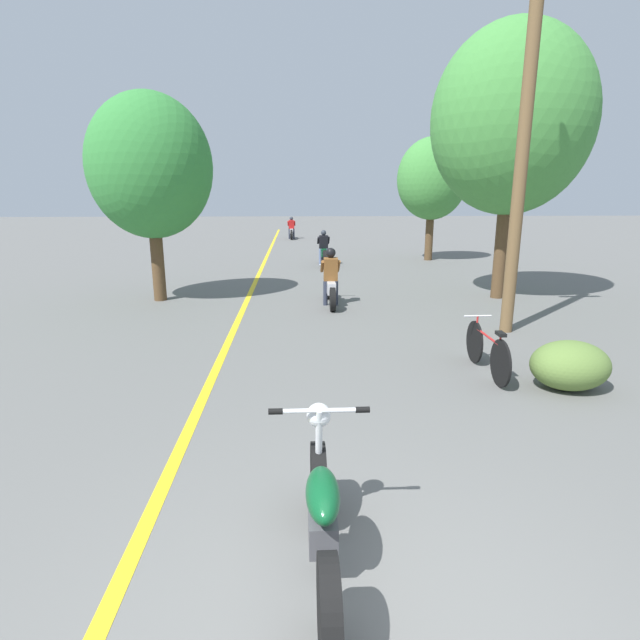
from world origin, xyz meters
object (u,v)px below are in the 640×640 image
object	(u,v)px
roadside_tree_right_near	(512,121)
roadside_tree_right_far	(432,179)
motorcycle_rider_mid	(324,252)
utility_pole	(523,145)
roadside_tree_left	(150,167)
motorcycle_rider_lead	(331,283)
motorcycle_rider_far	(292,230)
motorcycle_foreground	(322,518)
bicycle_parked	(487,350)

from	to	relation	value
roadside_tree_right_near	roadside_tree_right_far	world-z (taller)	roadside_tree_right_near
motorcycle_rider_mid	utility_pole	bearing A→B (deg)	-72.13
roadside_tree_left	motorcycle_rider_lead	xyz separation A→B (m)	(4.39, -0.77, -2.78)
roadside_tree_left	motorcycle_rider_mid	bearing A→B (deg)	53.94
roadside_tree_right_near	motorcycle_rider_far	world-z (taller)	roadside_tree_right_near
roadside_tree_right_far	motorcycle_foreground	bearing A→B (deg)	-107.02
roadside_tree_right_near	motorcycle_rider_mid	bearing A→B (deg)	123.61
utility_pole	motorcycle_rider_mid	xyz separation A→B (m)	(-3.14, 9.74, -3.05)
utility_pole	roadside_tree_left	size ratio (longest dim) A/B	1.36
utility_pole	roadside_tree_right_far	world-z (taller)	utility_pole
roadside_tree_right_near	motorcycle_rider_mid	xyz separation A→B (m)	(-4.27, 6.43, -3.92)
roadside_tree_left	utility_pole	bearing A→B (deg)	-23.80
roadside_tree_right_far	motorcycle_rider_lead	world-z (taller)	roadside_tree_right_far
roadside_tree_right_near	motorcycle_rider_lead	world-z (taller)	roadside_tree_right_near
utility_pole	motorcycle_rider_far	size ratio (longest dim) A/B	3.54
roadside_tree_left	bicycle_parked	xyz separation A→B (m)	(6.44, -5.79, -2.95)
roadside_tree_right_near	bicycle_parked	bearing A→B (deg)	-113.26
motorcycle_rider_mid	motorcycle_rider_far	distance (m)	11.79
roadside_tree_left	bicycle_parked	bearing A→B (deg)	-41.94
roadside_tree_right_near	motorcycle_rider_far	size ratio (longest dim) A/B	3.43
motorcycle_rider_lead	utility_pole	bearing A→B (deg)	-38.28
motorcycle_rider_lead	bicycle_parked	size ratio (longest dim) A/B	1.16
bicycle_parked	roadside_tree_left	bearing A→B (deg)	138.06
motorcycle_foreground	motorcycle_rider_lead	world-z (taller)	motorcycle_rider_lead
utility_pole	motorcycle_rider_lead	distance (m)	5.24
roadside_tree_right_near	motorcycle_rider_mid	distance (m)	8.66
utility_pole	motorcycle_foreground	xyz separation A→B (m)	(-4.04, -6.40, -3.11)
roadside_tree_right_near	motorcycle_rider_lead	bearing A→B (deg)	-171.62
motorcycle_rider_lead	motorcycle_rider_mid	bearing A→B (deg)	88.24
motorcycle_foreground	motorcycle_rider_far	bearing A→B (deg)	90.86
motorcycle_foreground	bicycle_parked	world-z (taller)	motorcycle_foreground
utility_pole	roadside_tree_right_far	xyz separation A→B (m)	(1.31, 11.09, -0.30)
utility_pole	motorcycle_rider_mid	size ratio (longest dim) A/B	3.31
motorcycle_rider_far	motorcycle_foreground	bearing A→B (deg)	-89.14
roadside_tree_right_far	motorcycle_rider_far	size ratio (longest dim) A/B	2.50
motorcycle_rider_mid	motorcycle_rider_far	size ratio (longest dim) A/B	1.07
motorcycle_rider_lead	motorcycle_foreground	bearing A→B (deg)	-94.32
motorcycle_rider_mid	roadside_tree_left	bearing A→B (deg)	-126.06
roadside_tree_right_near	motorcycle_rider_lead	size ratio (longest dim) A/B	3.32
utility_pole	motorcycle_foreground	world-z (taller)	utility_pole
roadside_tree_right_far	motorcycle_foreground	distance (m)	18.50
roadside_tree_right_near	motorcycle_rider_far	distance (m)	19.39
utility_pole	motorcycle_rider_mid	bearing A→B (deg)	107.87
utility_pole	motorcycle_rider_mid	distance (m)	10.68
motorcycle_rider_lead	motorcycle_rider_far	world-z (taller)	motorcycle_rider_lead
motorcycle_rider_far	roadside_tree_right_near	bearing A→B (deg)	-72.86
roadside_tree_right_near	roadside_tree_left	distance (m)	8.95
motorcycle_rider_lead	motorcycle_rider_far	xyz separation A→B (m)	(-1.10, 18.81, -0.03)
motorcycle_foreground	bicycle_parked	distance (m)	4.87
roadside_tree_right_near	bicycle_parked	world-z (taller)	roadside_tree_right_near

